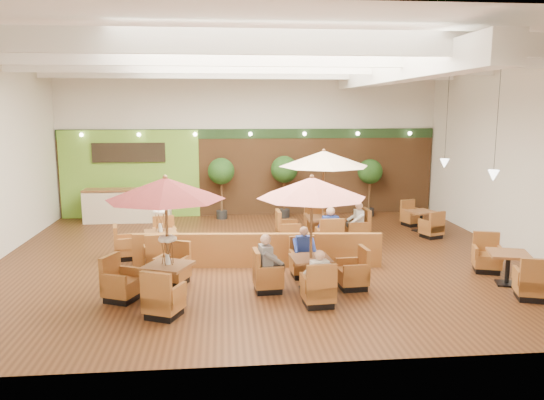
{
  "coord_description": "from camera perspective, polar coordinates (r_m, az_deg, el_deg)",
  "views": [
    {
      "loc": [
        -1.05,
        -13.74,
        3.99
      ],
      "look_at": [
        0.3,
        0.5,
        1.5
      ],
      "focal_mm": 35.0,
      "sensor_mm": 36.0,
      "label": 1
    }
  ],
  "objects": [
    {
      "name": "table_1",
      "position": [
        11.5,
        4.26,
        -1.31
      ],
      "size": [
        2.55,
        2.55,
        2.58
      ],
      "rotation": [
        0.0,
        0.0,
        0.07
      ],
      "color": "brown",
      "rests_on": "ground"
    },
    {
      "name": "topiary_0",
      "position": [
        19.18,
        -5.48,
        2.84
      ],
      "size": [
        0.96,
        0.96,
        2.22
      ],
      "color": "black",
      "rests_on": "ground"
    },
    {
      "name": "booth_divider",
      "position": [
        13.47,
        -1.58,
        -5.42
      ],
      "size": [
        6.28,
        0.71,
        0.87
      ],
      "primitive_type": "cube",
      "rotation": [
        0.0,
        0.0,
        -0.08
      ],
      "color": "brown",
      "rests_on": "ground"
    },
    {
      "name": "service_counter",
      "position": [
        19.44,
        -15.26,
        -0.57
      ],
      "size": [
        3.0,
        0.75,
        1.18
      ],
      "color": "beige",
      "rests_on": "ground"
    },
    {
      "name": "table_5",
      "position": [
        17.98,
        15.74,
        -2.24
      ],
      "size": [
        0.99,
        2.46,
        0.87
      ],
      "rotation": [
        0.0,
        0.0,
        0.34
      ],
      "color": "brown",
      "rests_on": "ground"
    },
    {
      "name": "diner_1",
      "position": [
        12.64,
        3.48,
        -5.03
      ],
      "size": [
        0.37,
        0.3,
        0.76
      ],
      "rotation": [
        0.0,
        0.0,
        3.17
      ],
      "color": "#223995",
      "rests_on": "ground"
    },
    {
      "name": "table_0",
      "position": [
        11.11,
        -11.64,
        -1.22
      ],
      "size": [
        2.61,
        2.77,
        2.65
      ],
      "rotation": [
        0.0,
        0.0,
        -0.42
      ],
      "color": "brown",
      "rests_on": "ground"
    },
    {
      "name": "table_3",
      "position": [
        14.56,
        -12.79,
        -4.46
      ],
      "size": [
        1.78,
        2.57,
        1.51
      ],
      "rotation": [
        0.0,
        0.0,
        0.21
      ],
      "color": "brown",
      "rests_on": "ground"
    },
    {
      "name": "diner_2",
      "position": [
        11.61,
        -0.43,
        -6.21
      ],
      "size": [
        0.38,
        0.44,
        0.84
      ],
      "rotation": [
        0.0,
        0.0,
        4.89
      ],
      "color": "slate",
      "rests_on": "ground"
    },
    {
      "name": "table_4",
      "position": [
        13.31,
        24.01,
        -6.81
      ],
      "size": [
        1.07,
        2.7,
        0.96
      ],
      "rotation": [
        0.0,
        0.0,
        -0.3
      ],
      "color": "brown",
      "rests_on": "ground"
    },
    {
      "name": "diner_3",
      "position": [
        14.71,
        6.24,
        -2.78
      ],
      "size": [
        0.43,
        0.36,
        0.86
      ],
      "rotation": [
        0.0,
        0.0,
        0.07
      ],
      "color": "#223995",
      "rests_on": "ground"
    },
    {
      "name": "topiary_1",
      "position": [
        19.31,
        1.33,
        3.05
      ],
      "size": [
        0.98,
        0.98,
        2.28
      ],
      "color": "black",
      "rests_on": "ground"
    },
    {
      "name": "table_2",
      "position": [
        15.51,
        5.55,
        2.12
      ],
      "size": [
        2.76,
        2.76,
        2.83
      ],
      "rotation": [
        0.0,
        0.0,
        0.02
      ],
      "color": "brown",
      "rests_on": "ground"
    },
    {
      "name": "diner_4",
      "position": [
        15.93,
        9.14,
        -1.98
      ],
      "size": [
        0.31,
        0.38,
        0.78
      ],
      "rotation": [
        0.0,
        0.0,
        1.59
      ],
      "color": "white",
      "rests_on": "ground"
    },
    {
      "name": "room",
      "position": [
        15.02,
        -0.46,
        8.5
      ],
      "size": [
        14.04,
        14.0,
        5.52
      ],
      "color": "#381E0F",
      "rests_on": "ground"
    },
    {
      "name": "diner_0",
      "position": [
        10.85,
        5.03,
        -7.64
      ],
      "size": [
        0.38,
        0.33,
        0.73
      ],
      "rotation": [
        0.0,
        0.0,
        0.19
      ],
      "color": "white",
      "rests_on": "ground"
    },
    {
      "name": "topiary_2",
      "position": [
        19.95,
        10.5,
        2.79
      ],
      "size": [
        0.92,
        0.92,
        2.13
      ],
      "color": "black",
      "rests_on": "ground"
    }
  ]
}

